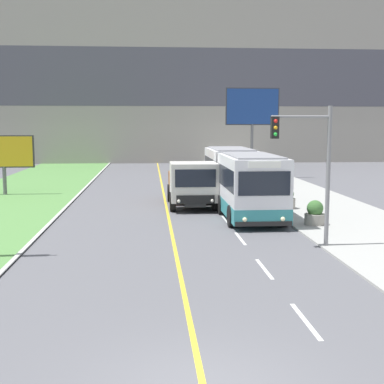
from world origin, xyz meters
TOP-DOWN VIEW (x-y plane):
  - lane_marking_centre at (0.41, 2.89)m, footprint 2.88×140.00m
  - apartment_block_background at (0.00, 58.22)m, footprint 80.00×8.04m
  - city_bus at (3.96, 19.76)m, footprint 2.71×12.58m
  - dump_truck at (1.43, 20.39)m, footprint 2.58×6.31m
  - car_distant at (3.95, 33.57)m, footprint 1.80×4.30m
  - traffic_light_mast at (5.04, 10.61)m, footprint 2.28×0.32m
  - billboard_large at (7.79, 36.33)m, footprint 4.55×0.24m
  - billboard_small at (-10.41, 26.90)m, footprint 3.93×0.24m
  - planter_round_near at (6.58, 14.74)m, footprint 0.93×0.93m
  - planter_round_second at (6.53, 19.43)m, footprint 0.87×0.87m

SIDE VIEW (x-z plane):
  - lane_marking_centre at x=0.41m, z-range 0.00..0.01m
  - planter_round_near at x=6.58m, z-range 0.01..1.13m
  - planter_round_second at x=6.53m, z-range 0.02..1.15m
  - car_distant at x=3.95m, z-range -0.04..1.41m
  - dump_truck at x=1.43m, z-range 0.02..2.60m
  - city_bus at x=3.96m, z-range 0.03..3.22m
  - billboard_small at x=-10.41m, z-range 0.79..4.70m
  - traffic_light_mast at x=5.04m, z-range 0.75..6.06m
  - billboard_large at x=7.79m, z-range 1.97..9.61m
  - apartment_block_background at x=0.00m, z-range 0.00..19.09m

